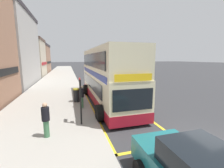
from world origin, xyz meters
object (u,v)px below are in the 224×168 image
object	(u,v)px
bus_stop_sign	(80,97)
parked_car_silver_far	(119,75)
double_decker_bus	(106,77)
parked_car_teal_behind	(91,67)
litter_bin	(77,95)
pedestrian_waiting_near_sign	(82,96)
pedestrian_further_back	(46,119)

from	to	relation	value
bus_stop_sign	parked_car_silver_far	distance (m)	18.03
double_decker_bus	bus_stop_sign	world-z (taller)	double_decker_bus
parked_car_teal_behind	litter_bin	distance (m)	42.72
bus_stop_sign	pedestrian_waiting_near_sign	bearing A→B (deg)	84.05
double_decker_bus	parked_car_teal_behind	world-z (taller)	double_decker_bus
double_decker_bus	parked_car_teal_behind	size ratio (longest dim) A/B	2.64
bus_stop_sign	parked_car_silver_far	xyz separation A→B (m)	(7.73, 16.27, -0.82)
parked_car_teal_behind	pedestrian_further_back	world-z (taller)	pedestrian_further_back
bus_stop_sign	parked_car_teal_behind	bearing A→B (deg)	80.69
parked_car_teal_behind	litter_bin	world-z (taller)	parked_car_teal_behind
parked_car_teal_behind	pedestrian_waiting_near_sign	xyz separation A→B (m)	(-7.33, -43.69, 0.20)
bus_stop_sign	pedestrian_further_back	xyz separation A→B (m)	(-1.62, -1.02, -0.62)
bus_stop_sign	pedestrian_waiting_near_sign	xyz separation A→B (m)	(0.29, 2.76, -0.62)
bus_stop_sign	parked_car_silver_far	bearing A→B (deg)	64.59
parked_car_silver_far	pedestrian_further_back	world-z (taller)	pedestrian_further_back
parked_car_silver_far	bus_stop_sign	bearing A→B (deg)	63.99
double_decker_bus	pedestrian_further_back	distance (m)	6.80
pedestrian_waiting_near_sign	litter_bin	bearing A→B (deg)	99.42
pedestrian_further_back	litter_bin	world-z (taller)	pedestrian_further_back
bus_stop_sign	litter_bin	xyz separation A→B (m)	(0.01, 4.41, -0.94)
parked_car_silver_far	pedestrian_waiting_near_sign	distance (m)	15.42
pedestrian_waiting_near_sign	litter_bin	xyz separation A→B (m)	(-0.27, 1.65, -0.31)
bus_stop_sign	double_decker_bus	bearing A→B (deg)	60.00
parked_car_teal_behind	pedestrian_waiting_near_sign	size ratio (longest dim) A/B	2.64
parked_car_silver_far	pedestrian_waiting_near_sign	bearing A→B (deg)	60.54
pedestrian_waiting_near_sign	pedestrian_further_back	distance (m)	4.24
double_decker_bus	parked_car_teal_behind	xyz separation A→B (m)	(5.14, 42.16, -1.27)
parked_car_teal_behind	parked_car_silver_far	size ratio (longest dim) A/B	1.00
double_decker_bus	litter_bin	world-z (taller)	double_decker_bus
pedestrian_waiting_near_sign	pedestrian_further_back	size ratio (longest dim) A/B	1.00
parked_car_silver_far	pedestrian_waiting_near_sign	xyz separation A→B (m)	(-7.44, -13.51, 0.20)
parked_car_silver_far	litter_bin	world-z (taller)	parked_car_silver_far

